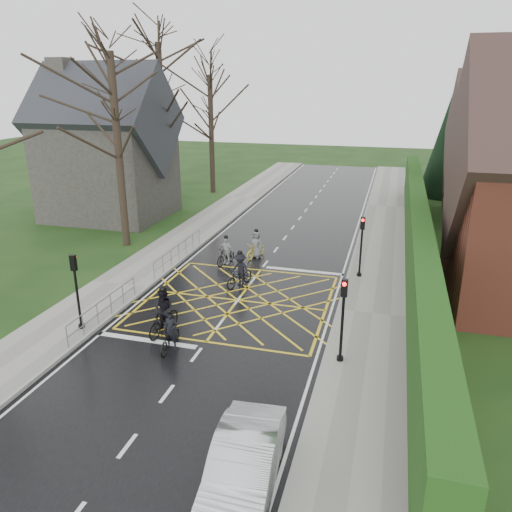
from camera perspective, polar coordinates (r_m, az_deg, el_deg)
The scene contains 22 objects.
ground at distance 22.80m, azimuth -2.10°, elevation -5.08°, with size 120.00×120.00×0.00m, color black.
road at distance 22.80m, azimuth -2.10°, elevation -5.07°, with size 9.00×80.00×0.01m, color black.
sidewalk_right at distance 21.87m, azimuth 13.17°, elevation -6.51°, with size 3.00×80.00×0.15m, color gray.
sidewalk_left at distance 25.12m, azimuth -15.28°, elevation -3.24°, with size 3.00×80.00×0.15m, color gray.
stone_wall at distance 27.35m, azimuth 17.54°, elevation -0.99°, with size 0.50×38.00×0.70m, color slate.
hedge at distance 26.83m, azimuth 17.91°, elevation 2.52°, with size 0.90×38.00×2.80m, color #173D10.
conifer at distance 46.20m, azimuth 21.46°, elevation 12.50°, with size 4.60×4.60×10.00m.
church at distance 37.77m, azimuth -16.74°, elevation 11.67°, with size 8.80×7.80×11.00m.
tree_near at distance 30.05m, azimuth -15.83°, elevation 15.73°, with size 9.24×9.24×11.44m.
tree_mid at distance 37.55m, azimuth -10.82°, elevation 17.77°, with size 10.08×10.08×12.48m.
tree_far at distance 44.68m, azimuth -5.20°, elevation 16.35°, with size 8.40×8.40×10.40m.
railing_south at distance 21.46m, azimuth -17.00°, elevation -5.30°, with size 0.05×5.04×1.03m.
railing_north at distance 27.59m, azimuth -8.84°, elevation 0.84°, with size 0.05×6.04×1.03m.
traffic_light_ne at distance 25.22m, azimuth 11.92°, elevation 0.97°, with size 0.24×0.31×3.21m.
traffic_light_se at distance 17.43m, azimuth 9.84°, elevation -7.38°, with size 0.24×0.31×3.21m.
traffic_light_sw at distance 20.62m, azimuth -19.75°, elevation -3.98°, with size 0.24×0.31×3.21m.
cyclist_rear at distance 18.90m, azimuth -9.75°, elevation -9.03°, with size 0.63×1.68×1.62m.
cyclist_back at distance 19.96m, azimuth -10.47°, elevation -6.73°, with size 0.99×2.06×2.00m.
cyclist_mid at distance 24.16m, azimuth -1.86°, elevation -1.96°, with size 1.30×1.95×1.80m.
cyclist_front at distance 27.09m, azimuth -3.46°, elevation 0.28°, with size 0.94×1.69×1.63m.
cyclist_lead at distance 28.05m, azimuth 0.00°, elevation 0.94°, with size 1.10×1.83×1.68m.
car at distance 12.91m, azimuth -1.48°, elevation -22.98°, with size 1.51×4.34×1.43m, color silver.
Camera 1 is at (6.37, -19.78, 9.39)m, focal length 35.00 mm.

